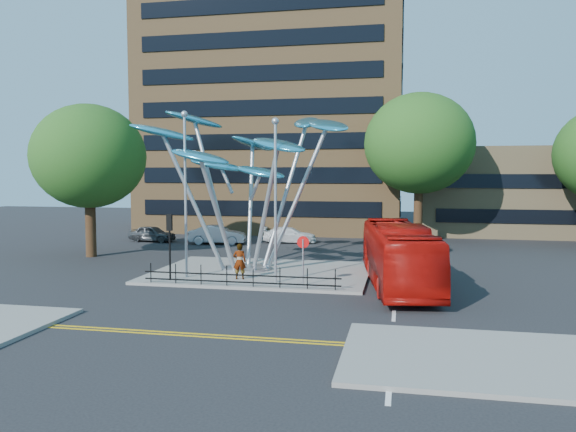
% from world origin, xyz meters
% --- Properties ---
extents(ground, '(120.00, 120.00, 0.00)m').
position_xyz_m(ground, '(0.00, 0.00, 0.00)').
color(ground, black).
rests_on(ground, ground).
extents(traffic_island, '(12.00, 9.00, 0.15)m').
position_xyz_m(traffic_island, '(-1.00, 6.00, 0.07)').
color(traffic_island, slate).
rests_on(traffic_island, ground).
extents(pavement_right, '(12.00, 6.00, 0.15)m').
position_xyz_m(pavement_right, '(11.00, -7.00, 0.07)').
color(pavement_right, slate).
rests_on(pavement_right, ground).
extents(double_yellow_near, '(40.00, 0.12, 0.01)m').
position_xyz_m(double_yellow_near, '(0.00, -6.00, 0.01)').
color(double_yellow_near, gold).
rests_on(double_yellow_near, ground).
extents(double_yellow_far, '(40.00, 0.12, 0.01)m').
position_xyz_m(double_yellow_far, '(0.00, -6.30, 0.01)').
color(double_yellow_far, gold).
rests_on(double_yellow_far, ground).
extents(brick_tower, '(25.00, 15.00, 30.00)m').
position_xyz_m(brick_tower, '(-6.00, 32.00, 15.00)').
color(brick_tower, olive).
rests_on(brick_tower, ground).
extents(low_building_near, '(15.00, 8.00, 8.00)m').
position_xyz_m(low_building_near, '(16.00, 30.00, 4.00)').
color(low_building_near, tan).
rests_on(low_building_near, ground).
extents(tree_right, '(8.80, 8.80, 12.11)m').
position_xyz_m(tree_right, '(8.00, 22.00, 8.04)').
color(tree_right, black).
rests_on(tree_right, ground).
extents(tree_left, '(7.60, 7.60, 10.32)m').
position_xyz_m(tree_left, '(-14.00, 10.00, 6.79)').
color(tree_left, black).
rests_on(tree_left, ground).
extents(leaf_sculpture, '(12.72, 9.54, 9.51)m').
position_xyz_m(leaf_sculpture, '(-2.07, 6.68, 6.87)').
color(leaf_sculpture, '#9EA0A5').
rests_on(leaf_sculpture, traffic_island).
extents(street_lamp_left, '(0.36, 0.36, 8.80)m').
position_xyz_m(street_lamp_left, '(-4.50, 3.50, 5.36)').
color(street_lamp_left, '#9EA0A5').
rests_on(street_lamp_left, traffic_island).
extents(street_lamp_right, '(0.36, 0.36, 8.30)m').
position_xyz_m(street_lamp_right, '(0.50, 3.00, 5.09)').
color(street_lamp_right, '#9EA0A5').
rests_on(street_lamp_right, traffic_island).
extents(traffic_light_island, '(0.28, 0.18, 3.42)m').
position_xyz_m(traffic_light_island, '(-5.00, 2.50, 2.61)').
color(traffic_light_island, black).
rests_on(traffic_light_island, traffic_island).
extents(no_entry_sign_island, '(0.60, 0.10, 2.45)m').
position_xyz_m(no_entry_sign_island, '(2.00, 2.52, 1.82)').
color(no_entry_sign_island, '#9EA0A5').
rests_on(no_entry_sign_island, traffic_island).
extents(pedestrian_railing_front, '(10.00, 0.06, 1.00)m').
position_xyz_m(pedestrian_railing_front, '(-1.00, 1.70, 0.55)').
color(pedestrian_railing_front, black).
rests_on(pedestrian_railing_front, traffic_island).
extents(red_bus, '(4.25, 11.64, 3.17)m').
position_xyz_m(red_bus, '(6.60, 4.02, 1.58)').
color(red_bus, '#A50C07').
rests_on(red_bus, ground).
extents(pedestrian, '(0.74, 0.55, 1.88)m').
position_xyz_m(pedestrian, '(-1.54, 3.47, 1.09)').
color(pedestrian, gray).
rests_on(pedestrian, traffic_island).
extents(parked_car_left, '(4.04, 1.98, 1.33)m').
position_xyz_m(parked_car_left, '(-13.57, 18.60, 0.66)').
color(parked_car_left, '#383C3F').
rests_on(parked_car_left, ground).
extents(parked_car_mid, '(4.71, 2.20, 1.49)m').
position_xyz_m(parked_car_mid, '(-7.76, 18.18, 0.75)').
color(parked_car_mid, '#ACAEB4').
rests_on(parked_car_mid, ground).
extents(parked_car_right, '(4.60, 2.39, 1.27)m').
position_xyz_m(parked_car_right, '(-2.24, 20.15, 0.64)').
color(parked_car_right, silver).
rests_on(parked_car_right, ground).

